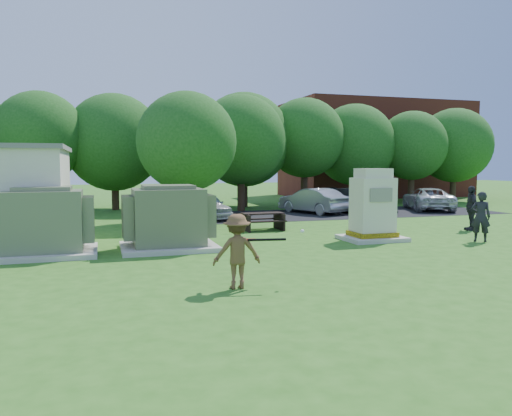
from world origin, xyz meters
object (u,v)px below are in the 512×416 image
object	(u,v)px
car_silver_b	(428,199)
car_silver_a	(312,201)
person_by_generator	(481,217)
batter	(237,251)
person_walking_right	(471,208)
transformer_left	(44,223)
picnic_table	(263,219)
car_dark	(356,201)
generator_cabinet	(373,209)
transformer_right	(168,219)
car_white	(206,206)

from	to	relation	value
car_silver_b	car_silver_a	bearing A→B (deg)	19.51
person_by_generator	car_silver_b	bearing A→B (deg)	-80.45
batter	person_walking_right	bearing A→B (deg)	-147.91
person_by_generator	car_silver_b	xyz separation A→B (m)	(5.94, 11.05, -0.22)
transformer_left	picnic_table	xyz separation A→B (m)	(8.04, 3.50, -0.51)
car_dark	generator_cabinet	bearing A→B (deg)	-139.15
car_dark	transformer_right	bearing A→B (deg)	-166.26
transformer_right	car_white	world-z (taller)	transformer_right
person_by_generator	car_white	size ratio (longest dim) A/B	0.47
car_dark	car_silver_b	world-z (taller)	car_dark
car_white	transformer_left	bearing A→B (deg)	-139.78
transformer_left	car_white	size ratio (longest dim) A/B	0.79
picnic_table	car_white	xyz separation A→B (m)	(-1.38, 4.95, 0.19)
car_silver_a	car_silver_b	xyz separation A→B (m)	(7.39, -0.26, -0.04)
person_walking_right	car_dark	distance (m)	8.04
picnic_table	car_white	bearing A→B (deg)	105.63
picnic_table	person_walking_right	bearing A→B (deg)	-17.62
generator_cabinet	picnic_table	world-z (taller)	generator_cabinet
transformer_left	picnic_table	world-z (taller)	transformer_left
batter	transformer_left	bearing A→B (deg)	-48.16
batter	car_silver_b	distance (m)	21.79
car_dark	car_silver_b	distance (m)	5.03
generator_cabinet	batter	world-z (taller)	generator_cabinet
car_dark	person_walking_right	bearing A→B (deg)	-106.97
picnic_table	person_by_generator	distance (m)	8.27
car_silver_b	transformer_left	bearing A→B (deg)	46.10
generator_cabinet	car_white	bearing A→B (deg)	116.26
car_silver_a	batter	bearing A→B (deg)	40.34
car_dark	car_silver_b	size ratio (longest dim) A/B	1.00
transformer_left	transformer_right	distance (m)	3.70
person_walking_right	car_silver_b	size ratio (longest dim) A/B	0.39
transformer_left	transformer_right	world-z (taller)	same
person_walking_right	car_white	world-z (taller)	person_walking_right
transformer_left	car_dark	size ratio (longest dim) A/B	0.62
transformer_right	batter	size ratio (longest dim) A/B	1.82
person_by_generator	car_silver_b	world-z (taller)	person_by_generator
transformer_left	generator_cabinet	size ratio (longest dim) A/B	1.16
person_by_generator	person_walking_right	world-z (taller)	person_walking_right
picnic_table	car_silver_a	distance (m)	7.82
generator_cabinet	car_silver_b	world-z (taller)	generator_cabinet
transformer_left	batter	distance (m)	7.16
batter	car_white	world-z (taller)	batter
car_white	car_silver_b	size ratio (longest dim) A/B	0.80
car_white	transformer_right	bearing A→B (deg)	-120.83
person_walking_right	car_silver_a	size ratio (longest dim) A/B	0.43
picnic_table	transformer_right	bearing A→B (deg)	-141.10
transformer_left	batter	world-z (taller)	transformer_left
batter	person_by_generator	world-z (taller)	person_by_generator
car_white	car_silver_a	size ratio (longest dim) A/B	0.89
transformer_left	car_dark	xyz separation A→B (m)	(15.35, 8.87, -0.27)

